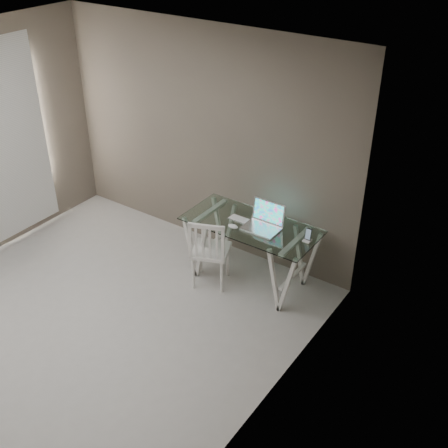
# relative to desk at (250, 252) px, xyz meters

# --- Properties ---
(room) EXTENTS (4.50, 4.52, 2.71)m
(room) POSITION_rel_desk_xyz_m (-1.02, -1.77, 1.33)
(room) COLOR #AAA7A3
(room) RESTS_ON ground
(desk) EXTENTS (1.50, 0.70, 0.75)m
(desk) POSITION_rel_desk_xyz_m (0.00, 0.00, 0.00)
(desk) COLOR silver
(desk) RESTS_ON ground
(chair) EXTENTS (0.52, 0.52, 0.87)m
(chair) POSITION_rel_desk_xyz_m (-0.32, -0.34, 0.10)
(chair) COLOR white
(chair) RESTS_ON ground
(laptop) EXTENTS (0.39, 0.31, 0.27)m
(laptop) POSITION_rel_desk_xyz_m (0.14, 0.04, 0.43)
(laptop) COLOR silver
(laptop) RESTS_ON desk
(keyboard) EXTENTS (0.29, 0.12, 0.01)m
(keyboard) POSITION_rel_desk_xyz_m (-0.14, 0.02, 0.37)
(keyboard) COLOR silver
(keyboard) RESTS_ON desk
(mouse) EXTENTS (0.12, 0.07, 0.04)m
(mouse) POSITION_rel_desk_xyz_m (-0.12, -0.17, 0.38)
(mouse) COLOR white
(mouse) RESTS_ON desk
(phone_dock) EXTENTS (0.08, 0.08, 0.15)m
(phone_dock) POSITION_rel_desk_xyz_m (0.66, 0.05, 0.40)
(phone_dock) COLOR white
(phone_dock) RESTS_ON desk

